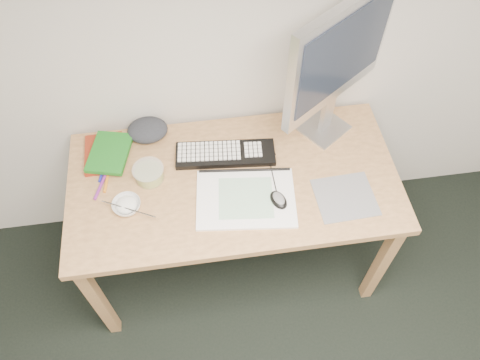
# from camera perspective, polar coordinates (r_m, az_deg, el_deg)

# --- Properties ---
(desk) EXTENTS (1.40, 0.70, 0.75)m
(desk) POSITION_cam_1_polar(r_m,az_deg,el_deg) (2.05, -0.74, -1.24)
(desk) COLOR tan
(desk) RESTS_ON ground
(mousepad) EXTENTS (0.25, 0.23, 0.00)m
(mousepad) POSITION_cam_1_polar(r_m,az_deg,el_deg) (1.97, 12.69, -2.06)
(mousepad) COLOR slate
(mousepad) RESTS_ON desk
(sketchpad) EXTENTS (0.43, 0.33, 0.01)m
(sketchpad) POSITION_cam_1_polar(r_m,az_deg,el_deg) (1.92, 0.71, -2.28)
(sketchpad) COLOR silver
(sketchpad) RESTS_ON desk
(keyboard) EXTENTS (0.44, 0.17, 0.03)m
(keyboard) POSITION_cam_1_polar(r_m,az_deg,el_deg) (2.05, -1.79, 3.18)
(keyboard) COLOR black
(keyboard) RESTS_ON desk
(monitor) EXTENTS (0.49, 0.36, 0.66)m
(monitor) POSITION_cam_1_polar(r_m,az_deg,el_deg) (1.90, 12.01, 14.41)
(monitor) COLOR silver
(monitor) RESTS_ON desk
(mouse) EXTENTS (0.09, 0.11, 0.03)m
(mouse) POSITION_cam_1_polar(r_m,az_deg,el_deg) (1.90, 4.74, -2.27)
(mouse) COLOR black
(mouse) RESTS_ON sketchpad
(rice_bowl) EXTENTS (0.14, 0.14, 0.04)m
(rice_bowl) POSITION_cam_1_polar(r_m,az_deg,el_deg) (1.94, -13.64, -3.04)
(rice_bowl) COLOR silver
(rice_bowl) RESTS_ON desk
(chopsticks) EXTENTS (0.21, 0.12, 0.02)m
(chopsticks) POSITION_cam_1_polar(r_m,az_deg,el_deg) (1.90, -13.44, -3.46)
(chopsticks) COLOR #B5B5B7
(chopsticks) RESTS_ON rice_bowl
(fruit_tub) EXTENTS (0.17, 0.17, 0.06)m
(fruit_tub) POSITION_cam_1_polar(r_m,az_deg,el_deg) (1.99, -11.04, 0.79)
(fruit_tub) COLOR #CFD64B
(fruit_tub) RESTS_ON desk
(book_red) EXTENTS (0.17, 0.22, 0.02)m
(book_red) POSITION_cam_1_polar(r_m,az_deg,el_deg) (2.13, -16.24, 3.12)
(book_red) COLOR maroon
(book_red) RESTS_ON desk
(book_green) EXTENTS (0.21, 0.25, 0.02)m
(book_green) POSITION_cam_1_polar(r_m,az_deg,el_deg) (2.10, -15.61, 3.21)
(book_green) COLOR #1A6B1C
(book_green) RESTS_ON book_red
(cloth_lump) EXTENTS (0.17, 0.14, 0.06)m
(cloth_lump) POSITION_cam_1_polar(r_m,az_deg,el_deg) (2.15, -11.21, 6.00)
(cloth_lump) COLOR #292C32
(cloth_lump) RESTS_ON desk
(pencil_pink) EXTENTS (0.18, 0.02, 0.01)m
(pencil_pink) POSITION_cam_1_polar(r_m,az_deg,el_deg) (2.03, -0.84, 2.21)
(pencil_pink) COLOR pink
(pencil_pink) RESTS_ON desk
(pencil_tan) EXTENTS (0.15, 0.07, 0.01)m
(pencil_tan) POSITION_cam_1_polar(r_m,az_deg,el_deg) (1.98, 0.05, 0.48)
(pencil_tan) COLOR tan
(pencil_tan) RESTS_ON desk
(pencil_black) EXTENTS (0.18, 0.04, 0.01)m
(pencil_black) POSITION_cam_1_polar(r_m,az_deg,el_deg) (2.04, 2.02, 2.52)
(pencil_black) COLOR black
(pencil_black) RESTS_ON desk
(marker_blue) EXTENTS (0.04, 0.12, 0.01)m
(marker_blue) POSITION_cam_1_polar(r_m,az_deg,el_deg) (2.09, -16.37, 1.18)
(marker_blue) COLOR #1E23A7
(marker_blue) RESTS_ON desk
(marker_orange) EXTENTS (0.03, 0.13, 0.01)m
(marker_orange) POSITION_cam_1_polar(r_m,az_deg,el_deg) (2.05, -15.92, 0.05)
(marker_orange) COLOR orange
(marker_orange) RESTS_ON desk
(marker_purple) EXTENTS (0.06, 0.14, 0.01)m
(marker_purple) POSITION_cam_1_polar(r_m,az_deg,el_deg) (2.04, -16.60, -0.62)
(marker_purple) COLOR #7C2588
(marker_purple) RESTS_ON desk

